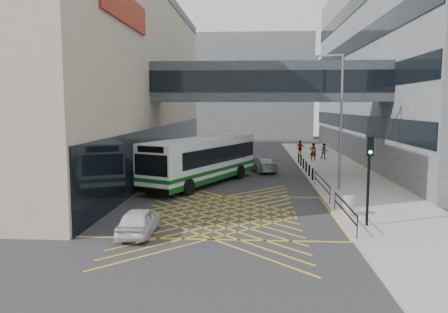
% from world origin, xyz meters
% --- Properties ---
extents(ground, '(120.00, 120.00, 0.00)m').
position_xyz_m(ground, '(0.00, 0.00, 0.00)').
color(ground, '#333335').
extents(building_whsmith, '(24.17, 42.00, 16.00)m').
position_xyz_m(building_whsmith, '(-17.98, 16.00, 8.00)').
color(building_whsmith, '#BBAC91').
rests_on(building_whsmith, ground).
extents(building_far, '(28.00, 16.00, 18.00)m').
position_xyz_m(building_far, '(-2.00, 60.00, 9.00)').
color(building_far, slate).
rests_on(building_far, ground).
extents(skybridge, '(20.00, 4.10, 3.00)m').
position_xyz_m(skybridge, '(3.00, 12.00, 7.50)').
color(skybridge, '#373C41').
rests_on(skybridge, ground).
extents(pavement, '(6.00, 54.00, 0.16)m').
position_xyz_m(pavement, '(9.00, 15.00, 0.08)').
color(pavement, '#A8A39A').
rests_on(pavement, ground).
extents(box_junction, '(12.00, 9.00, 0.01)m').
position_xyz_m(box_junction, '(0.00, 0.00, 0.00)').
color(box_junction, gold).
rests_on(box_junction, ground).
extents(bus, '(7.54, 12.04, 3.37)m').
position_xyz_m(bus, '(-1.86, 8.81, 1.80)').
color(bus, silver).
rests_on(bus, ground).
extents(car_white, '(1.63, 3.89, 1.23)m').
position_xyz_m(car_white, '(-3.26, -3.95, 0.62)').
color(car_white, silver).
rests_on(car_white, ground).
extents(car_dark, '(2.56, 4.91, 1.47)m').
position_xyz_m(car_dark, '(-2.67, 12.31, 0.73)').
color(car_dark, black).
rests_on(car_dark, ground).
extents(car_silver, '(3.11, 4.72, 1.36)m').
position_xyz_m(car_silver, '(2.57, 15.16, 0.68)').
color(car_silver, '#969A9E').
rests_on(car_silver, ground).
extents(traffic_light, '(0.31, 0.49, 4.17)m').
position_xyz_m(traffic_light, '(7.08, -2.49, 2.88)').
color(traffic_light, black).
rests_on(traffic_light, pavement).
extents(street_lamp, '(1.95, 0.96, 8.85)m').
position_xyz_m(street_lamp, '(7.32, 6.43, 5.20)').
color(street_lamp, slate).
rests_on(street_lamp, pavement).
extents(litter_bin, '(0.56, 0.56, 0.98)m').
position_xyz_m(litter_bin, '(6.64, -0.43, 0.65)').
color(litter_bin, '#ADA89E').
rests_on(litter_bin, pavement).
extents(kerb_railings, '(0.05, 12.54, 1.00)m').
position_xyz_m(kerb_railings, '(6.15, 1.78, 0.88)').
color(kerb_railings, black).
rests_on(kerb_railings, pavement).
extents(bollards, '(0.14, 10.14, 0.90)m').
position_xyz_m(bollards, '(6.25, 15.00, 0.61)').
color(bollards, black).
rests_on(bollards, pavement).
extents(pedestrian_a, '(0.73, 0.53, 1.80)m').
position_xyz_m(pedestrian_a, '(7.87, 21.77, 1.06)').
color(pedestrian_a, gray).
rests_on(pedestrian_a, pavement).
extents(pedestrian_b, '(0.81, 0.48, 1.63)m').
position_xyz_m(pedestrian_b, '(9.20, 23.12, 0.97)').
color(pedestrian_b, gray).
rests_on(pedestrian_b, pavement).
extents(pedestrian_c, '(1.11, 0.97, 1.71)m').
position_xyz_m(pedestrian_c, '(7.02, 25.99, 1.02)').
color(pedestrian_c, gray).
rests_on(pedestrian_c, pavement).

